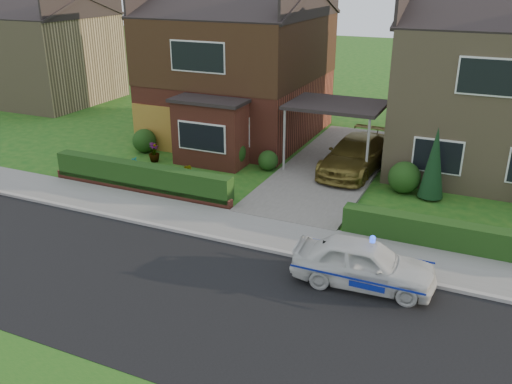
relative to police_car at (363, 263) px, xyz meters
The scene contains 23 objects.
ground 4.19m from the police_car, 144.57° to the right, with size 120.00×120.00×0.00m, color #195516.
road 4.19m from the police_car, 144.57° to the right, with size 60.00×6.00×0.02m, color black.
kerb 3.48m from the police_car, 169.09° to the left, with size 60.00×0.16×0.12m, color #9E9993.
sidewalk 3.82m from the police_car, 153.25° to the left, with size 60.00×2.00×0.10m, color slate.
driveway 9.26m from the police_car, 111.41° to the left, with size 3.80×12.00×0.12m, color #666059.
house_left 15.04m from the police_car, 128.52° to the left, with size 7.50×9.53×7.25m.
house_right 12.23m from the police_car, 78.18° to the left, with size 7.50×8.06×7.25m.
carport_link 9.41m from the police_car, 111.52° to the left, with size 3.80×3.00×2.77m.
garage_door 13.87m from the police_car, 146.95° to the left, with size 2.20×0.10×2.10m, color olive.
dwarf_wall 9.63m from the police_car, 162.45° to the left, with size 7.70×0.25×0.36m, color brown.
hedge_left 9.69m from the police_car, 161.61° to the left, with size 7.50×0.55×0.90m, color #193711.
hedge_right 3.87m from the police_car, 50.56° to the left, with size 7.50×0.55×0.80m, color #193711.
shrub_left_far 13.83m from the police_car, 149.12° to the left, with size 1.08×1.08×1.08m, color #193711.
shrub_left_mid 10.10m from the police_car, 136.90° to the left, with size 1.32×1.32×1.32m, color #193711.
shrub_left_near 9.23m from the police_car, 128.72° to the left, with size 0.84×0.84×0.84m, color #193711.
shrub_right_near 7.00m from the police_car, 91.42° to the left, with size 1.20×1.20×1.20m, color #193711.
conifer_a 6.88m from the police_car, 83.07° to the left, with size 0.90×0.90×2.60m, color black.
neighbour_left 27.11m from the police_car, 149.81° to the left, with size 6.50×7.00×5.20m, color #8E7A57.
police_car is the anchor object (origin of this frame).
driveway_car 8.60m from the police_car, 106.02° to the left, with size 1.93×4.75×1.38m, color olive.
potted_plant_a 11.42m from the police_car, 157.08° to the left, with size 0.38×0.26×0.72m, color gray.
potted_plant_b 9.25m from the police_car, 150.91° to the left, with size 0.42×0.34×0.77m, color gray.
potted_plant_c 12.35m from the police_car, 150.16° to the left, with size 0.46×0.46×0.83m, color gray.
Camera 1 is at (5.89, -10.05, 7.73)m, focal length 38.00 mm.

